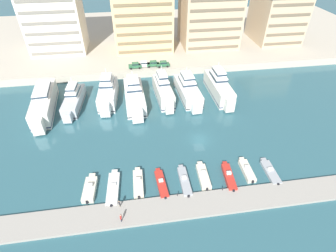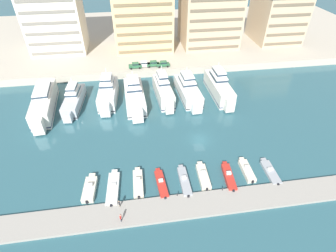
% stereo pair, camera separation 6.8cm
% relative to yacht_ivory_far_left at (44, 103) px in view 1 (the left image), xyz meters
% --- Properties ---
extents(ground_plane, '(400.00, 400.00, 0.00)m').
position_rel_yacht_ivory_far_left_xyz_m(ground_plane, '(37.76, -17.65, -2.44)').
color(ground_plane, '#2D5B66').
extents(quay_promenade, '(180.00, 70.00, 2.40)m').
position_rel_yacht_ivory_far_left_xyz_m(quay_promenade, '(37.76, 49.62, -1.24)').
color(quay_promenade, '#BCB29E').
rests_on(quay_promenade, ground).
extents(pier_dock, '(120.00, 5.05, 0.53)m').
position_rel_yacht_ivory_far_left_xyz_m(pier_dock, '(37.76, -35.00, -2.17)').
color(pier_dock, '#9E998E').
rests_on(pier_dock, ground).
extents(yacht_ivory_far_left, '(6.28, 22.08, 7.52)m').
position_rel_yacht_ivory_far_left_xyz_m(yacht_ivory_far_left, '(0.00, 0.00, 0.00)').
color(yacht_ivory_far_left, silver).
rests_on(yacht_ivory_far_left, ground).
extents(yacht_silver_left, '(4.97, 16.20, 7.56)m').
position_rel_yacht_ivory_far_left_xyz_m(yacht_silver_left, '(7.35, 1.06, -0.35)').
color(yacht_silver_left, silver).
rests_on(yacht_silver_left, ground).
extents(yacht_white_mid_left, '(5.46, 16.29, 9.02)m').
position_rel_yacht_ivory_far_left_xyz_m(yacht_white_mid_left, '(16.49, 2.20, 0.25)').
color(yacht_white_mid_left, white).
rests_on(yacht_white_mid_left, ground).
extents(yacht_white_center_left, '(5.60, 19.11, 8.59)m').
position_rel_yacht_ivory_far_left_xyz_m(yacht_white_center_left, '(23.67, 0.11, 0.06)').
color(yacht_white_center_left, white).
rests_on(yacht_white_center_left, ground).
extents(yacht_ivory_center, '(4.86, 16.61, 9.19)m').
position_rel_yacht_ivory_far_left_xyz_m(yacht_ivory_center, '(31.73, 1.17, 0.33)').
color(yacht_ivory_center, silver).
rests_on(yacht_ivory_center, ground).
extents(yacht_white_center_right, '(5.80, 18.34, 8.15)m').
position_rel_yacht_ivory_far_left_xyz_m(yacht_white_center_right, '(38.86, 1.48, -0.14)').
color(yacht_white_center_right, white).
rests_on(yacht_white_center_right, ground).
extents(yacht_ivory_mid_right, '(4.76, 18.75, 9.12)m').
position_rel_yacht_ivory_far_left_xyz_m(yacht_ivory_mid_right, '(47.73, 0.96, 0.30)').
color(yacht_ivory_mid_right, silver).
rests_on(yacht_ivory_mid_right, ground).
extents(motorboat_cream_far_left, '(2.57, 6.76, 1.57)m').
position_rel_yacht_ivory_far_left_xyz_m(motorboat_cream_far_left, '(13.90, -28.73, -1.92)').
color(motorboat_cream_far_left, beige).
rests_on(motorboat_cream_far_left, ground).
extents(motorboat_white_left, '(2.52, 8.54, 1.23)m').
position_rel_yacht_ivory_far_left_xyz_m(motorboat_white_left, '(18.20, -29.19, -1.99)').
color(motorboat_white_left, white).
rests_on(motorboat_white_left, ground).
extents(motorboat_cream_mid_left, '(1.96, 7.33, 1.55)m').
position_rel_yacht_ivory_far_left_xyz_m(motorboat_cream_mid_left, '(22.92, -28.73, -1.91)').
color(motorboat_cream_mid_left, beige).
rests_on(motorboat_cream_mid_left, ground).
extents(motorboat_red_center_left, '(2.10, 7.57, 1.11)m').
position_rel_yacht_ivory_far_left_xyz_m(motorboat_red_center_left, '(27.29, -29.42, -2.06)').
color(motorboat_red_center_left, red).
rests_on(motorboat_red_center_left, ground).
extents(motorboat_grey_center, '(1.69, 7.82, 1.44)m').
position_rel_yacht_ivory_far_left_xyz_m(motorboat_grey_center, '(31.74, -29.57, -1.92)').
color(motorboat_grey_center, '#9EA3A8').
rests_on(motorboat_grey_center, ground).
extents(motorboat_cream_center_right, '(2.06, 7.10, 1.62)m').
position_rel_yacht_ivory_far_left_xyz_m(motorboat_cream_center_right, '(35.63, -28.90, -1.89)').
color(motorboat_cream_center_right, beige).
rests_on(motorboat_cream_center_right, ground).
extents(motorboat_red_mid_right, '(2.14, 7.51, 1.48)m').
position_rel_yacht_ivory_far_left_xyz_m(motorboat_red_mid_right, '(40.57, -29.73, -1.94)').
color(motorboat_red_mid_right, red).
rests_on(motorboat_red_mid_right, ground).
extents(motorboat_cream_right, '(1.84, 6.62, 1.48)m').
position_rel_yacht_ivory_far_left_xyz_m(motorboat_cream_right, '(44.69, -28.64, -1.93)').
color(motorboat_cream_right, beige).
rests_on(motorboat_cream_right, ground).
extents(motorboat_grey_far_right, '(1.99, 7.23, 1.07)m').
position_rel_yacht_ivory_far_left_xyz_m(motorboat_grey_far_right, '(49.27, -29.61, -2.07)').
color(motorboat_grey_far_right, '#9EA3A8').
rests_on(motorboat_grey_far_right, ground).
extents(car_green_far_left, '(4.11, 1.94, 1.80)m').
position_rel_yacht_ivory_far_left_xyz_m(car_green_far_left, '(24.74, 16.92, 0.94)').
color(car_green_far_left, '#2D6642').
rests_on(car_green_far_left, quay_promenade).
extents(car_white_left, '(4.11, 1.93, 1.80)m').
position_rel_yacht_ivory_far_left_xyz_m(car_white_left, '(27.49, 17.52, 0.94)').
color(car_white_left, white).
rests_on(car_white_left, quay_promenade).
extents(car_green_mid_left, '(4.15, 2.03, 1.80)m').
position_rel_yacht_ivory_far_left_xyz_m(car_green_mid_left, '(30.56, 17.41, 0.94)').
color(car_green_mid_left, '#2D6642').
rests_on(car_green_mid_left, quay_promenade).
extents(car_green_center_left, '(4.13, 1.98, 1.80)m').
position_rel_yacht_ivory_far_left_xyz_m(car_green_center_left, '(33.78, 16.76, 0.94)').
color(car_green_center_left, '#2D6642').
rests_on(car_green_center_left, quay_promenade).
extents(apartment_block_far_left, '(18.89, 14.99, 29.02)m').
position_rel_yacht_ivory_far_left_xyz_m(apartment_block_far_left, '(-1.20, 36.45, 13.52)').
color(apartment_block_far_left, silver).
rests_on(apartment_block_far_left, quay_promenade).
extents(apartment_block_left, '(20.53, 13.02, 26.68)m').
position_rel_yacht_ivory_far_left_xyz_m(apartment_block_left, '(28.88, 33.01, 12.36)').
color(apartment_block_left, '#E0BC84').
rests_on(apartment_block_left, quay_promenade).
extents(apartment_block_mid_left, '(20.50, 17.93, 24.63)m').
position_rel_yacht_ivory_far_left_xyz_m(apartment_block_mid_left, '(53.32, 35.05, 11.32)').
color(apartment_block_mid_left, '#C6AD89').
rests_on(apartment_block_mid_left, quay_promenade).
extents(apartment_block_center_left, '(16.23, 17.89, 19.10)m').
position_rel_yacht_ivory_far_left_xyz_m(apartment_block_center_left, '(79.88, 34.90, 8.56)').
color(apartment_block_center_left, '#C6AD89').
rests_on(apartment_block_center_left, quay_promenade).
extents(pedestrian_near_edge, '(0.28, 0.69, 1.78)m').
position_rel_yacht_ivory_far_left_xyz_m(pedestrian_near_edge, '(19.70, -36.42, -0.86)').
color(pedestrian_near_edge, '#282D3D').
rests_on(pedestrian_near_edge, pier_dock).
extents(pedestrian_mid_deck, '(0.33, 0.60, 1.60)m').
position_rel_yacht_ivory_far_left_xyz_m(pedestrian_mid_deck, '(19.45, -33.54, -0.96)').
color(pedestrian_mid_deck, '#7A6B56').
rests_on(pedestrian_mid_deck, pier_dock).
extents(bollard_west, '(0.20, 0.20, 0.61)m').
position_rel_yacht_ivory_far_left_xyz_m(bollard_west, '(29.81, -32.72, -1.59)').
color(bollard_west, '#2D2D33').
rests_on(bollard_west, pier_dock).
extents(bollard_west_mid, '(0.20, 0.20, 0.61)m').
position_rel_yacht_ivory_far_left_xyz_m(bollard_west_mid, '(38.33, -32.72, -1.59)').
color(bollard_west_mid, '#2D2D33').
rests_on(bollard_west_mid, pier_dock).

